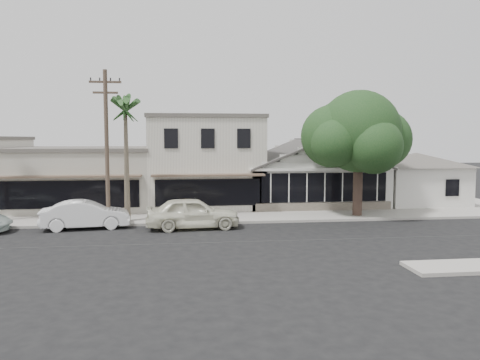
{
  "coord_description": "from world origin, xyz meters",
  "views": [
    {
      "loc": [
        -4.71,
        -22.51,
        5.09
      ],
      "look_at": [
        -1.16,
        6.0,
        2.54
      ],
      "focal_mm": 35.0,
      "sensor_mm": 36.0,
      "label": 1
    }
  ],
  "objects": [
    {
      "name": "row_building_near",
      "position": [
        -3.0,
        13.5,
        3.25
      ],
      "size": [
        8.0,
        10.0,
        6.5
      ],
      "primitive_type": "cube",
      "color": "silver",
      "rests_on": "ground"
    },
    {
      "name": "side_cottage",
      "position": [
        13.2,
        11.5,
        1.5
      ],
      "size": [
        6.0,
        6.0,
        3.0
      ],
      "primitive_type": "cube",
      "color": "white",
      "rests_on": "ground"
    },
    {
      "name": "row_building_midnear",
      "position": [
        -12.0,
        13.5,
        2.1
      ],
      "size": [
        10.0,
        10.0,
        4.2
      ],
      "primitive_type": "cube",
      "color": "#B0AC9E",
      "rests_on": "ground"
    },
    {
      "name": "palm_east",
      "position": [
        -8.0,
        5.99,
        6.83
      ],
      "size": [
        3.13,
        3.13,
        7.96
      ],
      "color": "#726651",
      "rests_on": "ground"
    },
    {
      "name": "corner_shop",
      "position": [
        5.0,
        12.47,
        2.62
      ],
      "size": [
        10.4,
        8.6,
        5.1
      ],
      "color": "white",
      "rests_on": "ground"
    },
    {
      "name": "car_1",
      "position": [
        -10.15,
        4.5,
        0.8
      ],
      "size": [
        5.05,
        2.33,
        1.6
      ],
      "primitive_type": "imported",
      "rotation": [
        0.0,
        0.0,
        1.7
      ],
      "color": "white",
      "rests_on": "ground"
    },
    {
      "name": "utility_pole",
      "position": [
        -9.0,
        5.2,
        4.79
      ],
      "size": [
        1.8,
        0.24,
        9.0
      ],
      "color": "brown",
      "rests_on": "ground"
    },
    {
      "name": "car_0",
      "position": [
        -4.13,
        3.78,
        0.9
      ],
      "size": [
        5.39,
        2.48,
        1.79
      ],
      "primitive_type": "imported",
      "rotation": [
        0.0,
        0.0,
        1.64
      ],
      "color": "silver",
      "rests_on": "ground"
    },
    {
      "name": "shade_tree",
      "position": [
        6.45,
        6.49,
        5.37
      ],
      "size": [
        7.36,
        6.65,
        8.17
      ],
      "rotation": [
        0.0,
        0.0,
        0.21
      ],
      "color": "#4C382E",
      "rests_on": "ground"
    },
    {
      "name": "sidewalk_north",
      "position": [
        -8.0,
        6.75,
        0.07
      ],
      "size": [
        90.0,
        3.5,
        0.15
      ],
      "primitive_type": "cube",
      "color": "#9E9991",
      "rests_on": "ground"
    },
    {
      "name": "ground",
      "position": [
        0.0,
        0.0,
        0.0
      ],
      "size": [
        140.0,
        140.0,
        0.0
      ],
      "primitive_type": "plane",
      "color": "black",
      "rests_on": "ground"
    }
  ]
}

